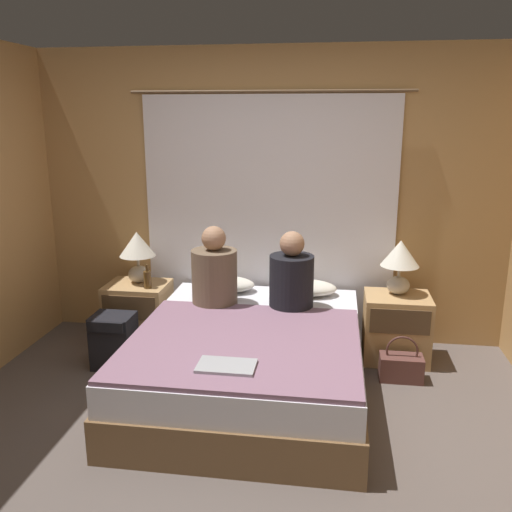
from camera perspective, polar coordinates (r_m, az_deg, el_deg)
ground_plane at (r=3.35m, az=-3.05°, el=-20.88°), size 16.00×16.00×0.00m
wall_back at (r=4.71m, az=1.44°, el=6.15°), size 4.14×0.06×2.50m
curtain_panel at (r=4.68m, az=1.34°, el=3.83°), size 2.35×0.02×2.14m
bed at (r=3.95m, az=-0.64°, el=-10.93°), size 1.57×1.99×0.49m
nightstand_left at (r=4.83m, az=-12.26°, el=-5.96°), size 0.52×0.43×0.54m
nightstand_right at (r=4.57m, az=14.53°, el=-7.31°), size 0.52×0.43×0.54m
lamp_left at (r=4.72m, az=-12.38°, el=0.62°), size 0.30×0.30×0.44m
lamp_right at (r=4.45m, az=14.91°, el=-0.37°), size 0.30×0.30×0.44m
pillow_left at (r=4.63m, az=-3.33°, el=-2.96°), size 0.51×0.31×0.12m
pillow_right at (r=4.54m, az=5.25°, el=-3.34°), size 0.51×0.31×0.12m
blanket_on_bed at (r=3.59m, az=-1.36°, el=-9.07°), size 1.51×1.37×0.03m
person_left_in_bed at (r=4.23m, az=-4.40°, el=-1.88°), size 0.36×0.36×0.64m
person_right_in_bed at (r=4.15m, az=3.76°, el=-2.33°), size 0.34×0.34×0.61m
beer_bottle_on_left_stand at (r=4.59m, az=-11.35°, el=-2.39°), size 0.07×0.07×0.20m
laptop_on_bed at (r=3.22m, az=-3.13°, el=-11.48°), size 0.34×0.21×0.02m
backpack_on_floor at (r=4.46m, az=-14.75°, el=-8.34°), size 0.32×0.29×0.43m
handbag_on_floor at (r=4.31m, az=15.02°, el=-11.17°), size 0.32×0.18×0.35m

